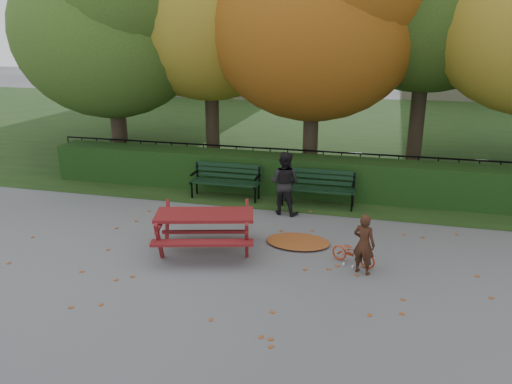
% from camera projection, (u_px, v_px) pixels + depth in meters
% --- Properties ---
extents(ground, '(90.00, 90.00, 0.00)m').
position_uv_depth(ground, '(233.00, 264.00, 9.34)').
color(ground, slate).
rests_on(ground, ground).
extents(grass_strip, '(90.00, 90.00, 0.00)m').
position_uv_depth(grass_strip, '(324.00, 128.00, 22.24)').
color(grass_strip, '#193413').
rests_on(grass_strip, ground).
extents(building_right, '(9.00, 6.00, 12.00)m').
position_uv_depth(building_right, '(483.00, 0.00, 31.39)').
color(building_right, '#BDB293').
rests_on(building_right, ground).
extents(hedge, '(13.00, 0.90, 1.00)m').
position_uv_depth(hedge, '(282.00, 174.00, 13.33)').
color(hedge, black).
rests_on(hedge, ground).
extents(iron_fence, '(14.00, 0.04, 1.02)m').
position_uv_depth(iron_fence, '(287.00, 165.00, 14.06)').
color(iron_fence, black).
rests_on(iron_fence, ground).
extents(tree_a, '(5.88, 5.60, 7.48)m').
position_uv_depth(tree_a, '(114.00, 17.00, 14.32)').
color(tree_a, black).
rests_on(tree_a, ground).
extents(tree_c, '(6.30, 6.00, 8.00)m').
position_uv_depth(tree_c, '(326.00, 4.00, 13.15)').
color(tree_c, black).
rests_on(tree_c, ground).
extents(bench_left, '(1.80, 0.57, 0.88)m').
position_uv_depth(bench_left, '(226.00, 178.00, 12.90)').
color(bench_left, black).
rests_on(bench_left, ground).
extents(bench_right, '(1.80, 0.57, 0.88)m').
position_uv_depth(bench_right, '(319.00, 185.00, 12.33)').
color(bench_right, black).
rests_on(bench_right, ground).
extents(picnic_table, '(2.21, 1.95, 0.91)m').
position_uv_depth(picnic_table, '(205.00, 222.00, 9.66)').
color(picnic_table, maroon).
rests_on(picnic_table, ground).
extents(leaf_pile, '(1.40, 1.04, 0.09)m').
position_uv_depth(leaf_pile, '(298.00, 241.00, 10.21)').
color(leaf_pile, maroon).
rests_on(leaf_pile, ground).
extents(leaf_scatter, '(9.00, 5.70, 0.01)m').
position_uv_depth(leaf_scatter, '(237.00, 257.00, 9.61)').
color(leaf_scatter, maroon).
rests_on(leaf_scatter, ground).
extents(child, '(0.48, 0.40, 1.12)m').
position_uv_depth(child, '(364.00, 244.00, 8.82)').
color(child, '#381D11').
rests_on(child, ground).
extents(adult, '(0.82, 0.69, 1.51)m').
position_uv_depth(adult, '(284.00, 183.00, 11.69)').
color(adult, black).
rests_on(adult, ground).
extents(bicycle, '(0.93, 0.64, 0.46)m').
position_uv_depth(bicycle, '(353.00, 253.00, 9.26)').
color(bicycle, '#B63310').
rests_on(bicycle, ground).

